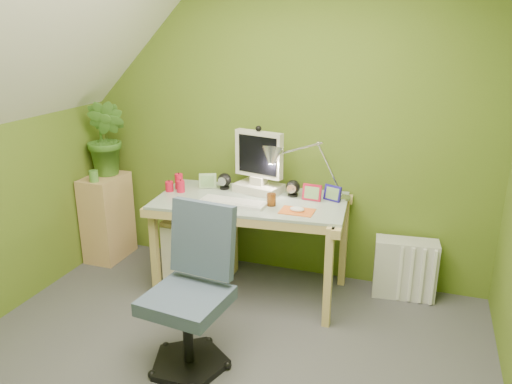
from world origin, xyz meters
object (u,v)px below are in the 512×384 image
(task_chair, at_px, (186,299))
(desk_lamp, at_px, (319,157))
(monitor, at_px, (259,155))
(potted_plant, at_px, (107,138))
(side_ledge, at_px, (108,217))
(radiator, at_px, (405,268))
(desk, at_px, (251,245))

(task_chair, bearing_deg, desk_lamp, 73.25)
(monitor, bearing_deg, potted_plant, -167.30)
(desk_lamp, distance_m, potted_plant, 1.76)
(monitor, height_order, side_ledge, monitor)
(radiator, bearing_deg, side_ledge, 177.42)
(potted_plant, bearing_deg, monitor, -0.44)
(desk, bearing_deg, desk_lamp, 16.71)
(desk_lamp, bearing_deg, desk, -172.56)
(desk, relative_size, task_chair, 1.52)
(desk, relative_size, radiator, 3.07)
(desk, relative_size, desk_lamp, 2.20)
(monitor, distance_m, side_ledge, 1.50)
(side_ledge, height_order, task_chair, task_chair)
(side_ledge, bearing_deg, monitor, 1.69)
(desk_lamp, xyz_separation_m, side_ledge, (-1.80, -0.04, -0.67))
(desk, xyz_separation_m, desk_lamp, (0.45, 0.18, 0.67))
(desk, distance_m, radiator, 1.14)
(potted_plant, height_order, radiator, potted_plant)
(potted_plant, bearing_deg, desk, -8.24)
(desk_lamp, relative_size, side_ledge, 0.85)
(desk_lamp, height_order, radiator, desk_lamp)
(potted_plant, xyz_separation_m, radiator, (2.41, 0.09, -0.82))
(monitor, height_order, potted_plant, potted_plant)
(monitor, xyz_separation_m, desk_lamp, (0.45, 0.00, 0.02))
(desk_lamp, distance_m, radiator, 1.05)
(monitor, relative_size, side_ledge, 0.78)
(desk, distance_m, potted_plant, 1.49)
(side_ledge, xyz_separation_m, potted_plant, (0.03, 0.05, 0.68))
(desk, height_order, side_ledge, same)
(radiator, bearing_deg, desk, -171.65)
(desk, xyz_separation_m, monitor, (-0.00, 0.18, 0.65))
(desk_lamp, distance_m, side_ledge, 1.92)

